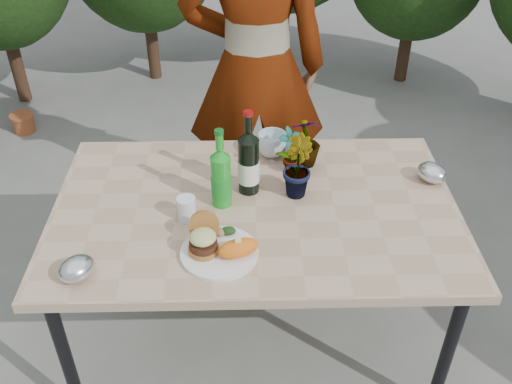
{
  "coord_description": "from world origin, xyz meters",
  "views": [
    {
      "loc": [
        -0.04,
        -1.77,
        2.14
      ],
      "look_at": [
        0.0,
        -0.08,
        0.88
      ],
      "focal_mm": 40.0,
      "sensor_mm": 36.0,
      "label": 1
    }
  ],
  "objects_px": {
    "dinner_plate": "(219,253)",
    "wine_bottle": "(249,163)",
    "person": "(255,69)",
    "patio_table": "(256,218)"
  },
  "relations": [
    {
      "from": "dinner_plate",
      "to": "wine_bottle",
      "type": "relative_size",
      "value": 0.77
    },
    {
      "from": "wine_bottle",
      "to": "person",
      "type": "relative_size",
      "value": 0.19
    },
    {
      "from": "dinner_plate",
      "to": "patio_table",
      "type": "bearing_deg",
      "value": 63.82
    },
    {
      "from": "person",
      "to": "dinner_plate",
      "type": "bearing_deg",
      "value": 80.25
    },
    {
      "from": "patio_table",
      "to": "person",
      "type": "xyz_separation_m",
      "value": [
        0.02,
        0.8,
        0.28
      ]
    },
    {
      "from": "dinner_plate",
      "to": "person",
      "type": "relative_size",
      "value": 0.14
    },
    {
      "from": "dinner_plate",
      "to": "person",
      "type": "xyz_separation_m",
      "value": [
        0.15,
        1.07,
        0.21
      ]
    },
    {
      "from": "dinner_plate",
      "to": "wine_bottle",
      "type": "height_order",
      "value": "wine_bottle"
    },
    {
      "from": "wine_bottle",
      "to": "dinner_plate",
      "type": "bearing_deg",
      "value": -98.27
    },
    {
      "from": "wine_bottle",
      "to": "patio_table",
      "type": "bearing_deg",
      "value": -69.4
    }
  ]
}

